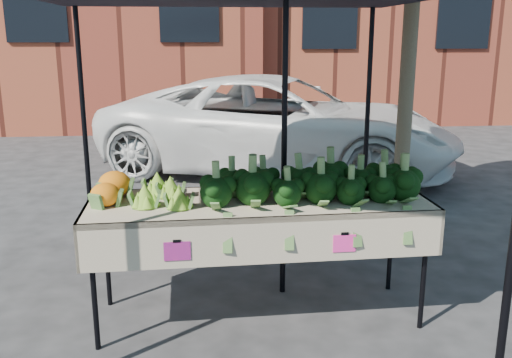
{
  "coord_description": "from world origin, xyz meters",
  "views": [
    {
      "loc": [
        -0.26,
        -3.83,
        2.02
      ],
      "look_at": [
        0.11,
        0.14,
        1.0
      ],
      "focal_mm": 39.23,
      "sensor_mm": 36.0,
      "label": 1
    }
  ],
  "objects": [
    {
      "name": "ground",
      "position": [
        0.0,
        0.0,
        0.0
      ],
      "size": [
        90.0,
        90.0,
        0.0
      ],
      "primitive_type": "plane",
      "color": "#252527"
    },
    {
      "name": "table",
      "position": [
        0.11,
        -0.06,
        0.45
      ],
      "size": [
        2.42,
        0.88,
        0.9
      ],
      "color": "#C0AE92",
      "rests_on": "ground"
    },
    {
      "name": "canopy",
      "position": [
        -0.0,
        0.41,
        1.37
      ],
      "size": [
        3.16,
        3.16,
        2.74
      ],
      "primitive_type": null,
      "color": "black",
      "rests_on": "ground"
    },
    {
      "name": "broccoli_heap",
      "position": [
        0.5,
        -0.04,
        1.05
      ],
      "size": [
        1.63,
        0.6,
        0.29
      ],
      "primitive_type": "ellipsoid",
      "color": "black",
      "rests_on": "table"
    },
    {
      "name": "romanesco_cluster",
      "position": [
        -0.55,
        -0.03,
        1.01
      ],
      "size": [
        0.46,
        0.6,
        0.23
      ],
      "primitive_type": "ellipsoid",
      "color": "#8AB538",
      "rests_on": "table"
    },
    {
      "name": "cauliflower_pair",
      "position": [
        -0.92,
        0.0,
        1.0
      ],
      "size": [
        0.26,
        0.46,
        0.2
      ],
      "primitive_type": "ellipsoid",
      "color": "orange",
      "rests_on": "table"
    },
    {
      "name": "street_tree",
      "position": [
        1.68,
        1.4,
        2.1
      ],
      "size": [
        2.14,
        2.14,
        4.21
      ],
      "primitive_type": null,
      "color": "#1E4C14",
      "rests_on": "ground"
    }
  ]
}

